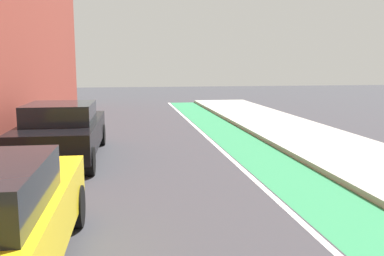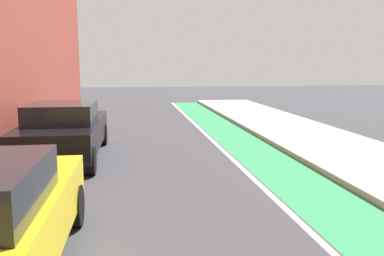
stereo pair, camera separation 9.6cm
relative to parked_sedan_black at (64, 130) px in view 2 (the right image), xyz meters
The scene contains 5 objects.
ground_plane 4.55m from the parked_sedan_black, 55.16° to the right, with size 76.65×76.65×0.00m, color #38383D.
bike_lane_paint 5.68m from the parked_sedan_black, 17.35° to the right, with size 1.60×34.84×0.00m, color #2D8451.
lane_divider_stripe 4.84m from the parked_sedan_black, 20.57° to the right, with size 0.12×34.84×0.00m, color white.
sidewalk_right 8.04m from the parked_sedan_black, 12.09° to the right, with size 3.33×34.84×0.14m, color #A8A59E.
parked_sedan_black is the anchor object (origin of this frame).
Camera 2 is at (-0.78, 5.74, 2.56)m, focal length 38.82 mm.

